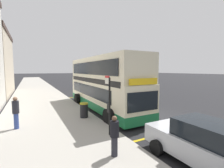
{
  "coord_description": "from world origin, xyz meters",
  "views": [
    {
      "loc": [
        -8.04,
        -8.11,
        3.35
      ],
      "look_at": [
        -1.19,
        4.84,
        2.05
      ],
      "focal_mm": 25.24,
      "sensor_mm": 36.0,
      "label": 1
    }
  ],
  "objects_px": {
    "double_decker_bus": "(102,85)",
    "pedestrian_waiting_near_sign": "(16,111)",
    "pedestrian_further_back": "(114,134)",
    "bus_stop_sign": "(109,101)",
    "parked_car_grey_behind": "(91,83)",
    "litter_bin": "(84,110)",
    "parked_car_silver_kerbside": "(205,144)"
  },
  "relations": [
    {
      "from": "double_decker_bus",
      "to": "pedestrian_further_back",
      "type": "bearing_deg",
      "value": -111.22
    },
    {
      "from": "parked_car_grey_behind",
      "to": "litter_bin",
      "type": "distance_m",
      "value": 20.6
    },
    {
      "from": "bus_stop_sign",
      "to": "litter_bin",
      "type": "distance_m",
      "value": 3.56
    },
    {
      "from": "parked_car_grey_behind",
      "to": "pedestrian_further_back",
      "type": "xyz_separation_m",
      "value": [
        -8.02,
        -24.37,
        0.17
      ]
    },
    {
      "from": "bus_stop_sign",
      "to": "litter_bin",
      "type": "bearing_deg",
      "value": 93.57
    },
    {
      "from": "pedestrian_further_back",
      "to": "litter_bin",
      "type": "xyz_separation_m",
      "value": [
        0.5,
        5.2,
        -0.32
      ]
    },
    {
      "from": "parked_car_grey_behind",
      "to": "pedestrian_waiting_near_sign",
      "type": "bearing_deg",
      "value": 59.62
    },
    {
      "from": "bus_stop_sign",
      "to": "pedestrian_further_back",
      "type": "xyz_separation_m",
      "value": [
        -0.7,
        -1.85,
        -0.87
      ]
    },
    {
      "from": "pedestrian_waiting_near_sign",
      "to": "pedestrian_further_back",
      "type": "distance_m",
      "value": 5.99
    },
    {
      "from": "double_decker_bus",
      "to": "pedestrian_further_back",
      "type": "distance_m",
      "value": 7.99
    },
    {
      "from": "parked_car_grey_behind",
      "to": "pedestrian_waiting_near_sign",
      "type": "relative_size",
      "value": 2.37
    },
    {
      "from": "double_decker_bus",
      "to": "pedestrian_waiting_near_sign",
      "type": "bearing_deg",
      "value": -158.61
    },
    {
      "from": "bus_stop_sign",
      "to": "pedestrian_waiting_near_sign",
      "type": "distance_m",
      "value": 5.19
    },
    {
      "from": "litter_bin",
      "to": "pedestrian_waiting_near_sign",
      "type": "bearing_deg",
      "value": -175.77
    },
    {
      "from": "double_decker_bus",
      "to": "pedestrian_waiting_near_sign",
      "type": "relative_size",
      "value": 6.21
    },
    {
      "from": "parked_car_silver_kerbside",
      "to": "pedestrian_further_back",
      "type": "bearing_deg",
      "value": 145.41
    },
    {
      "from": "parked_car_grey_behind",
      "to": "parked_car_silver_kerbside",
      "type": "bearing_deg",
      "value": 78.33
    },
    {
      "from": "pedestrian_waiting_near_sign",
      "to": "pedestrian_further_back",
      "type": "bearing_deg",
      "value": -55.04
    },
    {
      "from": "pedestrian_further_back",
      "to": "bus_stop_sign",
      "type": "bearing_deg",
      "value": 69.19
    },
    {
      "from": "bus_stop_sign",
      "to": "parked_car_silver_kerbside",
      "type": "xyz_separation_m",
      "value": [
        1.86,
        -3.68,
        -1.03
      ]
    },
    {
      "from": "bus_stop_sign",
      "to": "double_decker_bus",
      "type": "bearing_deg",
      "value": 68.64
    },
    {
      "from": "parked_car_silver_kerbside",
      "to": "litter_bin",
      "type": "height_order",
      "value": "parked_car_silver_kerbside"
    },
    {
      "from": "bus_stop_sign",
      "to": "parked_car_grey_behind",
      "type": "xyz_separation_m",
      "value": [
        7.31,
        22.52,
        -1.03
      ]
    },
    {
      "from": "parked_car_silver_kerbside",
      "to": "pedestrian_further_back",
      "type": "xyz_separation_m",
      "value": [
        -2.57,
        1.82,
        0.17
      ]
    },
    {
      "from": "parked_car_grey_behind",
      "to": "parked_car_silver_kerbside",
      "type": "distance_m",
      "value": 26.76
    },
    {
      "from": "double_decker_bus",
      "to": "parked_car_silver_kerbside",
      "type": "distance_m",
      "value": 9.29
    },
    {
      "from": "parked_car_grey_behind",
      "to": "parked_car_silver_kerbside",
      "type": "xyz_separation_m",
      "value": [
        -5.45,
        -26.2,
        0.0
      ]
    },
    {
      "from": "double_decker_bus",
      "to": "litter_bin",
      "type": "distance_m",
      "value": 3.52
    },
    {
      "from": "bus_stop_sign",
      "to": "litter_bin",
      "type": "xyz_separation_m",
      "value": [
        -0.21,
        3.35,
        -1.19
      ]
    },
    {
      "from": "parked_car_grey_behind",
      "to": "litter_bin",
      "type": "bearing_deg",
      "value": 68.67
    },
    {
      "from": "double_decker_bus",
      "to": "bus_stop_sign",
      "type": "bearing_deg",
      "value": -111.36
    },
    {
      "from": "double_decker_bus",
      "to": "litter_bin",
      "type": "xyz_separation_m",
      "value": [
        -2.37,
        -2.18,
        -1.42
      ]
    }
  ]
}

